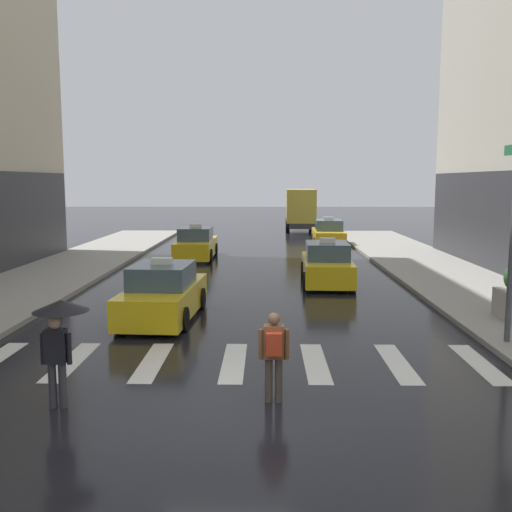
# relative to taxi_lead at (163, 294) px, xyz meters

# --- Properties ---
(ground_plane) EXTENTS (160.00, 160.00, 0.00)m
(ground_plane) POSITION_rel_taxi_lead_xyz_m (2.26, -6.94, -0.72)
(ground_plane) COLOR black
(crosswalk_markings) EXTENTS (11.30, 2.80, 0.01)m
(crosswalk_markings) POSITION_rel_taxi_lead_xyz_m (2.26, -3.94, -0.72)
(crosswalk_markings) COLOR silver
(crosswalk_markings) RESTS_ON ground
(taxi_lead) EXTENTS (2.12, 4.63, 1.80)m
(taxi_lead) POSITION_rel_taxi_lead_xyz_m (0.00, 0.00, 0.00)
(taxi_lead) COLOR yellow
(taxi_lead) RESTS_ON ground
(taxi_second) EXTENTS (2.05, 4.59, 1.80)m
(taxi_second) POSITION_rel_taxi_lead_xyz_m (5.35, 5.85, 0.00)
(taxi_second) COLOR yellow
(taxi_second) RESTS_ON ground
(taxi_third) EXTENTS (1.96, 4.55, 1.80)m
(taxi_third) POSITION_rel_taxi_lead_xyz_m (-0.62, 12.94, 0.00)
(taxi_third) COLOR yellow
(taxi_third) RESTS_ON ground
(taxi_fourth) EXTENTS (2.02, 4.58, 1.80)m
(taxi_fourth) POSITION_rel_taxi_lead_xyz_m (6.84, 18.94, 0.00)
(taxi_fourth) COLOR gold
(taxi_fourth) RESTS_ON ground
(box_truck) EXTENTS (2.44, 7.60, 3.35)m
(box_truck) POSITION_rel_taxi_lead_xyz_m (5.73, 29.31, 1.13)
(box_truck) COLOR #2D2D2D
(box_truck) RESTS_ON ground
(pedestrian_with_umbrella) EXTENTS (0.96, 0.96, 1.94)m
(pedestrian_with_umbrella) POSITION_rel_taxi_lead_xyz_m (-0.62, -6.52, 0.79)
(pedestrian_with_umbrella) COLOR #333338
(pedestrian_with_umbrella) RESTS_ON ground
(pedestrian_with_backpack) EXTENTS (0.55, 0.43, 1.65)m
(pedestrian_with_backpack) POSITION_rel_taxi_lead_xyz_m (3.11, -6.22, 0.25)
(pedestrian_with_backpack) COLOR #473D33
(pedestrian_with_backpack) RESTS_ON ground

